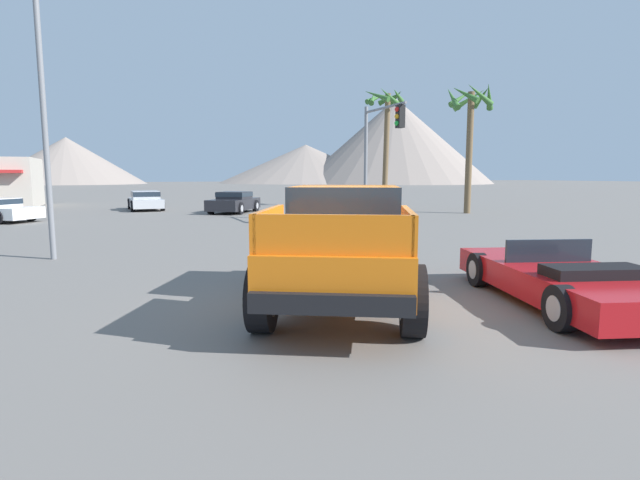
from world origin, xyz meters
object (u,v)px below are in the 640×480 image
(palm_tree_tall, at_px, (385,118))
(parked_car_silver, at_px, (146,200))
(red_convertible_car, at_px, (564,280))
(palm_tree_short, at_px, (470,117))
(traffic_light_main, at_px, (380,140))
(parked_car_tan, at_px, (334,199))
(street_lamp_post, at_px, (39,42))
(parked_car_dark, at_px, (234,202))
(orange_pickup_truck, at_px, (344,236))

(palm_tree_tall, bearing_deg, parked_car_silver, 169.10)
(red_convertible_car, relative_size, palm_tree_short, 0.69)
(palm_tree_short, bearing_deg, traffic_light_main, -154.45)
(parked_car_tan, distance_m, street_lamp_post, 20.54)
(red_convertible_car, height_order, palm_tree_tall, palm_tree_tall)
(parked_car_tan, relative_size, palm_tree_short, 0.64)
(traffic_light_main, xyz_separation_m, palm_tree_tall, (5.90, 10.19, 2.22))
(parked_car_dark, relative_size, traffic_light_main, 0.83)
(parked_car_dark, bearing_deg, traffic_light_main, 151.13)
(parked_car_tan, distance_m, parked_car_dark, 6.32)
(parked_car_tan, height_order, parked_car_dark, parked_car_tan)
(red_convertible_car, xyz_separation_m, parked_car_tan, (5.55, 22.47, 0.22))
(traffic_light_main, bearing_deg, parked_car_dark, -152.96)
(parked_car_tan, distance_m, palm_tree_short, 9.23)
(parked_car_dark, xyz_separation_m, palm_tree_tall, (10.44, 1.30, 5.26))
(traffic_light_main, bearing_deg, palm_tree_tall, 149.94)
(parked_car_tan, height_order, traffic_light_main, traffic_light_main)
(red_convertible_car, relative_size, parked_car_silver, 1.17)
(orange_pickup_truck, height_order, traffic_light_main, traffic_light_main)
(orange_pickup_truck, relative_size, street_lamp_post, 0.60)
(parked_car_tan, relative_size, parked_car_dark, 1.05)
(parked_car_tan, bearing_deg, parked_car_silver, -10.28)
(palm_tree_tall, height_order, palm_tree_short, palm_tree_tall)
(street_lamp_post, relative_size, palm_tree_tall, 1.16)
(orange_pickup_truck, distance_m, parked_car_tan, 22.70)
(parked_car_dark, bearing_deg, palm_tree_tall, -138.82)
(parked_car_dark, bearing_deg, street_lamp_post, 95.52)
(palm_tree_short, bearing_deg, palm_tree_tall, 103.88)
(palm_tree_tall, bearing_deg, parked_car_tan, -165.06)
(parked_car_silver, relative_size, parked_car_tan, 0.92)
(orange_pickup_truck, xyz_separation_m, palm_tree_tall, (12.98, 22.00, 4.76))
(orange_pickup_truck, distance_m, street_lamp_post, 9.37)
(orange_pickup_truck, relative_size, red_convertible_car, 1.10)
(street_lamp_post, distance_m, palm_tree_short, 21.61)
(red_convertible_car, height_order, palm_tree_short, palm_tree_short)
(street_lamp_post, bearing_deg, traffic_light_main, 23.05)
(orange_pickup_truck, bearing_deg, palm_tree_tall, 86.94)
(red_convertible_car, xyz_separation_m, palm_tree_short, (11.30, 16.98, 4.91))
(parked_car_tan, xyz_separation_m, traffic_light_main, (-1.77, -9.09, 3.02))
(orange_pickup_truck, height_order, palm_tree_tall, palm_tree_tall)
(parked_car_silver, bearing_deg, parked_car_dark, -45.19)
(traffic_light_main, height_order, street_lamp_post, street_lamp_post)
(parked_car_tan, height_order, street_lamp_post, street_lamp_post)
(palm_tree_short, bearing_deg, parked_car_dark, 156.31)
(parked_car_silver, distance_m, palm_tree_tall, 16.20)
(red_convertible_car, bearing_deg, parked_car_tan, 92.81)
(red_convertible_car, relative_size, palm_tree_tall, 0.63)
(red_convertible_car, bearing_deg, palm_tree_short, 73.03)
(street_lamp_post, bearing_deg, parked_car_silver, 80.46)
(red_convertible_car, distance_m, parked_car_silver, 27.01)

